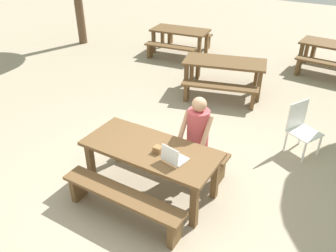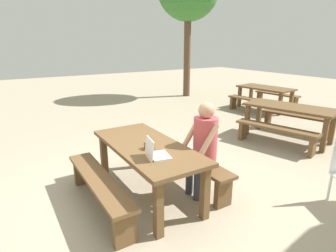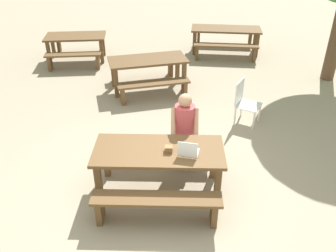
% 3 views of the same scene
% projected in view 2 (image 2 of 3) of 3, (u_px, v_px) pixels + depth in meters
% --- Properties ---
extents(ground_plane, '(30.00, 30.00, 0.00)m').
position_uv_depth(ground_plane, '(148.00, 194.00, 3.84)').
color(ground_plane, tan).
extents(picnic_table_front, '(1.89, 0.83, 0.73)m').
position_uv_depth(picnic_table_front, '(147.00, 152.00, 3.66)').
color(picnic_table_front, brown).
rests_on(picnic_table_front, ground).
extents(bench_near, '(1.75, 0.30, 0.43)m').
position_uv_depth(bench_near, '(99.00, 186.00, 3.41)').
color(bench_near, brown).
rests_on(bench_near, ground).
extents(bench_far, '(1.75, 0.30, 0.43)m').
position_uv_depth(bench_far, '(188.00, 162.00, 4.09)').
color(bench_far, brown).
rests_on(bench_far, ground).
extents(laptop, '(0.32, 0.30, 0.24)m').
position_uv_depth(laptop, '(156.00, 153.00, 3.22)').
color(laptop, white).
rests_on(laptop, picnic_table_front).
extents(small_pouch, '(0.11, 0.10, 0.09)m').
position_uv_depth(small_pouch, '(149.00, 145.00, 3.48)').
color(small_pouch, olive).
rests_on(small_pouch, picnic_table_front).
extents(person_seated, '(0.43, 0.42, 1.29)m').
position_uv_depth(person_seated, '(203.00, 143.00, 3.64)').
color(person_seated, '#333847').
rests_on(person_seated, ground).
extents(picnic_table_mid, '(1.93, 1.23, 0.74)m').
position_uv_depth(picnic_table_mid, '(289.00, 111.00, 5.84)').
color(picnic_table_mid, brown).
rests_on(picnic_table_mid, ground).
extents(bench_mid_south, '(1.63, 0.71, 0.43)m').
position_uv_depth(bench_mid_south, '(275.00, 132.00, 5.47)').
color(bench_mid_south, brown).
rests_on(bench_mid_south, ground).
extents(bench_mid_north, '(1.63, 0.71, 0.43)m').
position_uv_depth(bench_mid_north, '(298.00, 119.00, 6.38)').
color(bench_mid_north, brown).
rests_on(bench_mid_north, ground).
extents(picnic_table_rear, '(1.71, 0.99, 0.70)m').
position_uv_depth(picnic_table_rear, '(265.00, 91.00, 8.52)').
color(picnic_table_rear, brown).
rests_on(picnic_table_rear, ground).
extents(bench_rear_south, '(1.49, 0.46, 0.43)m').
position_uv_depth(bench_rear_south, '(250.00, 102.00, 8.18)').
color(bench_rear_south, brown).
rests_on(bench_rear_south, ground).
extents(bench_rear_north, '(1.49, 0.46, 0.43)m').
position_uv_depth(bench_rear_north, '(277.00, 97.00, 9.03)').
color(bench_rear_north, brown).
rests_on(bench_rear_north, ground).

